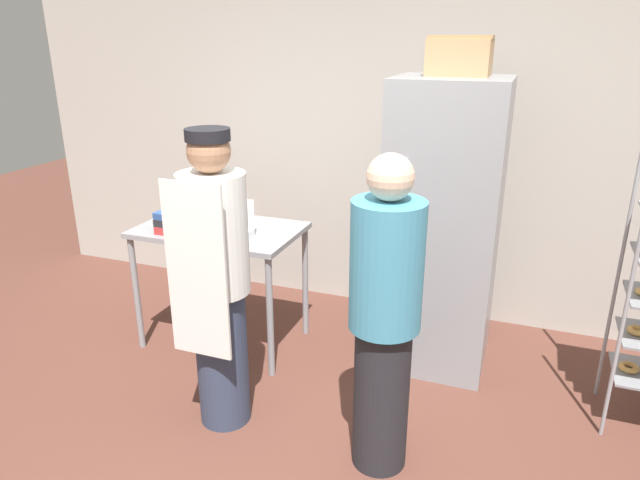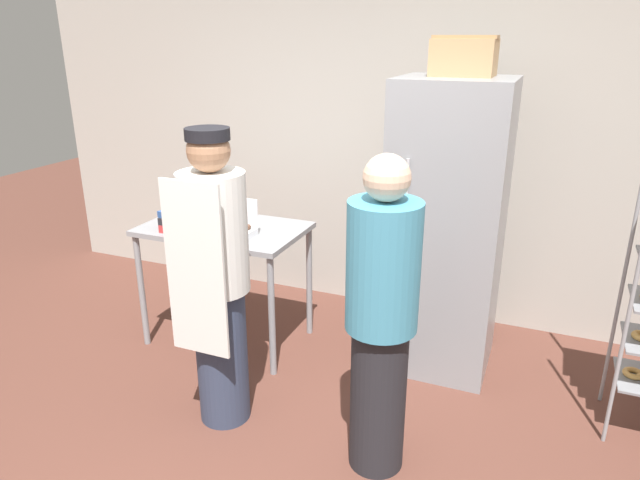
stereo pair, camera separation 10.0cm
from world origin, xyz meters
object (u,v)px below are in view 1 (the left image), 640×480
Objects in this scene: binder_stack at (181,222)px; cardboard_storage_box at (460,56)px; blender_pitcher at (192,201)px; donut_box at (231,230)px; refrigerator at (442,229)px; person_customer at (384,318)px; person_baker at (217,280)px.

binder_stack is 2.08m from cardboard_storage_box.
blender_pitcher is at bearing -172.97° from cardboard_storage_box.
refrigerator is at bearing 18.58° from donut_box.
refrigerator is 1.07m from cardboard_storage_box.
person_customer is at bearing -22.69° from binder_stack.
person_customer is at bearing -29.67° from donut_box.
donut_box is 0.73m from person_baker.
cardboard_storage_box is (1.81, 0.22, 1.02)m from blender_pitcher.
cardboard_storage_box reaches higher than person_customer.
person_customer is (-0.09, -1.14, -0.11)m from refrigerator.
person_baker is at bearing -132.90° from refrigerator.
binder_stack is 0.82× the size of cardboard_storage_box.
donut_box is 0.57m from blender_pitcher.
person_baker is 0.95m from person_customer.
cardboard_storage_box reaches higher than blender_pitcher.
binder_stack is at bearing -162.03° from cardboard_storage_box.
cardboard_storage_box is (0.01, 0.08, 1.07)m from refrigerator.
refrigerator is 1.80m from blender_pitcher.
donut_box is 0.16× the size of person_customer.
refrigerator is at bearing 4.62° from blender_pitcher.
person_baker is (-1.03, -1.11, -0.07)m from refrigerator.
cardboard_storage_box is at bearing 48.64° from person_baker.
refrigerator is at bearing 85.63° from person_customer.
donut_box is at bearing 150.33° from person_customer.
donut_box is 0.93× the size of blender_pitcher.
cardboard_storage_box is at bearing 79.57° from refrigerator.
donut_box is (-1.31, -0.44, -0.03)m from refrigerator.
refrigerator is at bearing 47.10° from person_baker.
blender_pitcher is at bearing 148.32° from donut_box.
person_customer is at bearing -1.65° from person_baker.
donut_box reaches higher than binder_stack.
donut_box is 1.80m from cardboard_storage_box.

